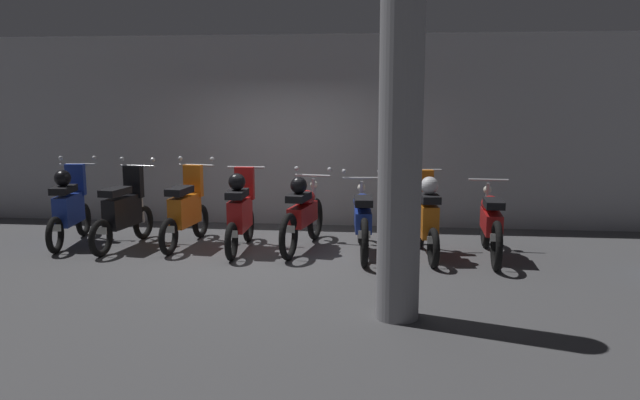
{
  "coord_description": "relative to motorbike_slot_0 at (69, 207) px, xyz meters",
  "views": [
    {
      "loc": [
        1.7,
        -8.74,
        2.25
      ],
      "look_at": [
        0.71,
        0.25,
        0.75
      ],
      "focal_mm": 36.31,
      "sensor_mm": 36.0,
      "label": 1
    }
  ],
  "objects": [
    {
      "name": "ground_plane",
      "position": [
        3.08,
        -0.32,
        -0.57
      ],
      "size": [
        80.0,
        80.0,
        0.0
      ],
      "primitive_type": "plane",
      "color": "#4C4C4F"
    },
    {
      "name": "back_wall",
      "position": [
        3.08,
        1.98,
        1.04
      ],
      "size": [
        16.0,
        0.3,
        3.21
      ],
      "primitive_type": "cube",
      "color": "#ADADB2",
      "rests_on": "ground"
    },
    {
      "name": "motorbike_slot_0",
      "position": [
        0.0,
        0.0,
        0.0
      ],
      "size": [
        0.59,
        1.68,
        1.29
      ],
      "color": "black",
      "rests_on": "ground"
    },
    {
      "name": "motorbike_slot_1",
      "position": [
        0.89,
        -0.09,
        -0.04
      ],
      "size": [
        0.58,
        1.68,
        1.29
      ],
      "color": "black",
      "rests_on": "ground"
    },
    {
      "name": "motorbike_slot_2",
      "position": [
        1.77,
        0.1,
        -0.04
      ],
      "size": [
        0.59,
        1.68,
        1.29
      ],
      "color": "black",
      "rests_on": "ground"
    },
    {
      "name": "motorbike_slot_3",
      "position": [
        2.64,
        -0.11,
        -0.0
      ],
      "size": [
        0.56,
        1.68,
        1.18
      ],
      "color": "black",
      "rests_on": "ground"
    },
    {
      "name": "motorbike_slot_4",
      "position": [
        3.52,
        0.06,
        -0.04
      ],
      "size": [
        0.58,
        1.94,
        1.15
      ],
      "color": "black",
      "rests_on": "ground"
    },
    {
      "name": "motorbike_slot_5",
      "position": [
        4.4,
        -0.15,
        -0.08
      ],
      "size": [
        0.59,
        1.95,
        1.15
      ],
      "color": "black",
      "rests_on": "ground"
    },
    {
      "name": "motorbike_slot_6",
      "position": [
        5.28,
        -0.19,
        -0.0
      ],
      "size": [
        0.56,
        1.68,
        1.18
      ],
      "color": "black",
      "rests_on": "ground"
    },
    {
      "name": "motorbike_slot_7",
      "position": [
        6.16,
        -0.15,
        -0.08
      ],
      "size": [
        0.56,
        1.95,
        1.03
      ],
      "color": "black",
      "rests_on": "ground"
    },
    {
      "name": "support_pillar",
      "position": [
        4.87,
        -2.74,
        1.04
      ],
      "size": [
        0.43,
        0.43,
        3.21
      ],
      "primitive_type": "cylinder",
      "color": "gray",
      "rests_on": "ground"
    }
  ]
}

